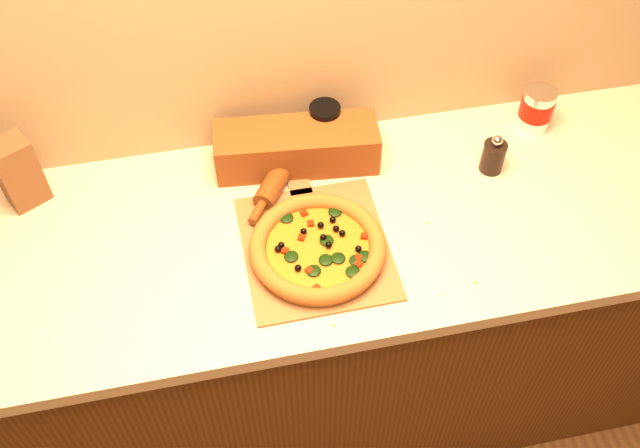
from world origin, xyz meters
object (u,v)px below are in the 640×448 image
(coffee_canister, at_px, (537,108))
(dark_jar, at_px, (325,126))
(rolling_pin, at_px, (284,166))
(pepper_grinder, at_px, (493,156))
(pizza, at_px, (318,248))
(pizza_peel, at_px, (315,242))

(coffee_canister, relative_size, dark_jar, 0.94)
(rolling_pin, xyz_separation_m, coffee_canister, (0.69, 0.04, 0.04))
(pepper_grinder, height_order, coffee_canister, coffee_canister)
(coffee_canister, bearing_deg, rolling_pin, -176.73)
(dark_jar, bearing_deg, pepper_grinder, -23.73)
(pizza, bearing_deg, pepper_grinder, 20.44)
(pepper_grinder, bearing_deg, dark_jar, 156.27)
(pizza, distance_m, coffee_canister, 0.73)
(pizza_peel, xyz_separation_m, dark_jar, (0.09, 0.33, 0.06))
(coffee_canister, bearing_deg, pepper_grinder, -142.00)
(pizza_peel, bearing_deg, coffee_canister, 22.52)
(pepper_grinder, xyz_separation_m, coffee_canister, (0.17, 0.13, 0.02))
(rolling_pin, bearing_deg, pizza_peel, -82.72)
(pepper_grinder, height_order, dark_jar, dark_jar)
(pizza, relative_size, pepper_grinder, 2.80)
(pizza, height_order, rolling_pin, rolling_pin)
(pizza_peel, height_order, coffee_canister, coffee_canister)
(pepper_grinder, bearing_deg, pizza, -159.56)
(coffee_canister, xyz_separation_m, dark_jar, (-0.57, 0.05, 0.00))
(pizza, xyz_separation_m, dark_jar, (0.09, 0.36, 0.04))
(rolling_pin, height_order, dark_jar, dark_jar)
(rolling_pin, distance_m, coffee_canister, 0.70)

